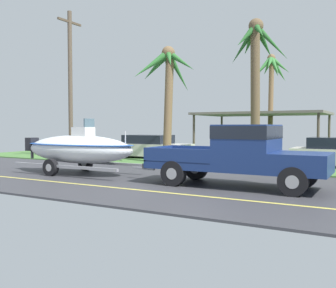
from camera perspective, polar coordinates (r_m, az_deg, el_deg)
name	(u,v)px	position (r m, az deg, el deg)	size (l,w,h in m)	color
ground	(267,163)	(20.29, 14.50, -2.78)	(36.00, 22.00, 0.11)	#38383D
pickup_truck_towing	(246,153)	(11.97, 11.58, -1.32)	(5.80, 1.97, 1.93)	navy
boat_on_trailer	(78,149)	(15.49, -13.25, -0.70)	(6.31, 2.18, 2.18)	gray
parked_sedan_far	(151,147)	(22.23, -2.58, -0.46)	(4.68, 1.93, 1.38)	beige
carport_awning	(262,115)	(24.07, 13.90, 4.28)	(7.57, 5.07, 2.71)	#4C4238
palm_tree_near_left	(255,62)	(18.59, 12.90, 11.88)	(2.84, 2.89, 6.87)	brown
palm_tree_near_right	(272,77)	(26.73, 15.20, 9.64)	(2.41, 2.66, 6.70)	brown
palm_tree_mid	(167,79)	(19.09, -0.20, 9.73)	(3.16, 3.01, 5.82)	brown
utility_pole	(70,83)	(22.73, -14.36, 8.80)	(0.24, 1.80, 8.39)	brown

